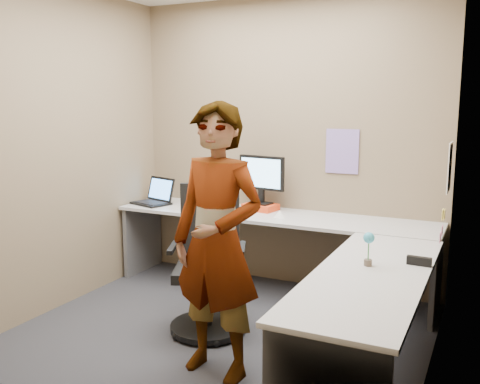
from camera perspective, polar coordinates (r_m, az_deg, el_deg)
The scene contains 20 objects.
ground at distance 4.26m, azimuth -1.87°, elevation -14.57°, with size 3.00×3.00×0.00m, color #28282D.
wall_back at distance 5.08m, azimuth 4.88°, elevation 5.17°, with size 3.00×3.00×0.00m, color #736347.
wall_right at distance 3.47m, azimuth 20.54°, elevation 2.47°, with size 2.70×2.70×0.00m, color #736347.
wall_left at distance 4.78m, azimuth -18.15°, elevation 4.44°, with size 2.70×2.70×0.00m, color #736347.
desk at distance 4.22m, azimuth 5.84°, elevation -6.31°, with size 2.98×2.58×0.73m.
paper_ream at distance 5.05m, azimuth 2.20°, elevation -1.60°, with size 0.30×0.22×0.06m, color red.
monitor at distance 5.01m, azimuth 2.30°, elevation 1.76°, with size 0.48×0.17×0.45m.
laptop at distance 5.42m, azimuth -9.03°, elevation -0.54°, with size 0.43×0.39×0.26m.
trackball_mouse at distance 5.17m, azimuth -3.75°, elevation -1.39°, with size 0.12×0.08×0.07m.
origami at distance 4.75m, azimuth 4.24°, elevation -2.34°, with size 0.10×0.10×0.06m, color white.
stapler at distance 3.56m, azimuth 18.57°, elevation -7.00°, with size 0.15×0.04×0.06m, color black.
flower at distance 3.43m, azimuth 13.56°, elevation -5.37°, with size 0.07×0.07×0.22m.
calendar_purple at distance 4.91m, azimuth 10.84°, elevation 4.28°, with size 0.30×0.01×0.40m, color #846BB7.
calendar_white at distance 4.37m, azimuth 21.46°, elevation 2.47°, with size 0.01×0.28×0.38m, color white.
sticky_note_a at distance 4.08m, azimuth 20.80°, elevation -2.25°, with size 0.01×0.07×0.07m, color #F2E059.
sticky_note_b at distance 4.15m, azimuth 20.76°, elevation -3.88°, with size 0.01×0.07×0.07m, color pink.
sticky_note_c at distance 4.04m, azimuth 20.58°, elevation -4.53°, with size 0.01×0.07×0.07m, color pink.
sticky_note_d at distance 4.23m, azimuth 20.96°, elevation -2.26°, with size 0.01×0.07×0.07m, color #F2E059.
office_chair at distance 4.14m, azimuth -3.37°, elevation -8.59°, with size 0.64×0.64×1.10m.
person at distance 3.37m, azimuth -2.44°, elevation -5.34°, with size 0.64×0.42×1.75m, color #999399.
Camera 1 is at (1.81, -3.43, 1.75)m, focal length 40.00 mm.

